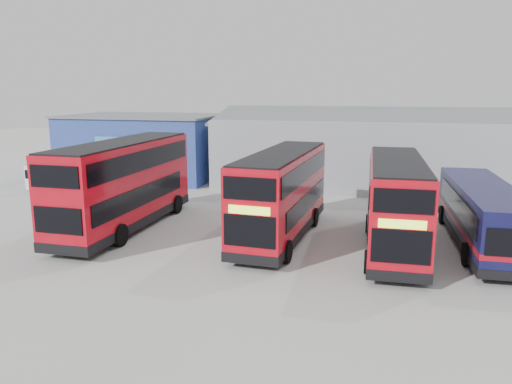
# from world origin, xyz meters

# --- Properties ---
(ground_plane) EXTENTS (120.00, 120.00, 0.00)m
(ground_plane) POSITION_xyz_m (0.00, 0.00, 0.00)
(ground_plane) COLOR #9F9F9A
(ground_plane) RESTS_ON ground
(office_block) EXTENTS (12.30, 8.32, 5.12)m
(office_block) POSITION_xyz_m (-14.00, 17.99, 2.58)
(office_block) COLOR navy
(office_block) RESTS_ON ground
(maintenance_shed) EXTENTS (30.50, 12.00, 5.89)m
(maintenance_shed) POSITION_xyz_m (8.00, 20.00, 2.60)
(maintenance_shed) COLOR #9499A2
(maintenance_shed) RESTS_ON ground
(double_decker_left) EXTENTS (2.95, 11.01, 4.63)m
(double_decker_left) POSITION_xyz_m (-7.95, 3.28, 2.30)
(double_decker_left) COLOR red
(double_decker_left) RESTS_ON ground
(double_decker_centre) EXTENTS (3.12, 10.26, 4.28)m
(double_decker_centre) POSITION_xyz_m (0.34, 3.69, 2.13)
(double_decker_centre) COLOR red
(double_decker_centre) RESTS_ON ground
(double_decker_right) EXTENTS (2.67, 9.95, 4.18)m
(double_decker_right) POSITION_xyz_m (5.70, 3.12, 2.08)
(double_decker_right) COLOR red
(double_decker_right) RESTS_ON ground
(single_decker_blue) EXTENTS (2.86, 10.77, 2.90)m
(single_decker_blue) POSITION_xyz_m (9.70, 4.60, 1.44)
(single_decker_blue) COLOR #0D133C
(single_decker_blue) RESTS_ON ground
(panel_van) EXTENTS (2.30, 4.61, 1.94)m
(panel_van) POSITION_xyz_m (-18.09, 11.87, 1.09)
(panel_van) COLOR white
(panel_van) RESTS_ON ground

